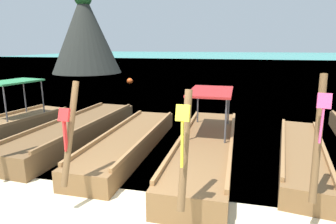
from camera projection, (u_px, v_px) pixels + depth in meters
sea_water at (229, 59)px, 62.84m from camera, size 120.00×120.00×0.00m
longtail_boat_orange_ribbon at (2, 127)px, 9.68m from camera, size 2.24×5.69×2.63m
longtail_boat_green_ribbon at (77, 131)px, 9.26m from camera, size 1.65×6.28×2.38m
longtail_boat_red_ribbon at (130, 142)px, 8.34m from camera, size 1.32×6.11×2.37m
longtail_boat_yellow_ribbon at (206, 148)px, 7.66m from camera, size 1.45×6.58×2.37m
longtail_boat_pink_ribbon at (301, 154)px, 7.37m from camera, size 1.74×5.54×2.58m
karst_rock at (84, 34)px, 30.79m from camera, size 7.62×7.39×8.71m
mooring_buoy_near at (130, 81)px, 22.43m from camera, size 0.47×0.47×0.47m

